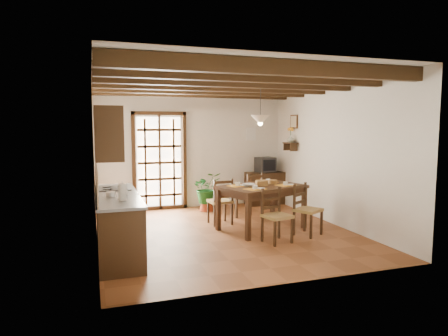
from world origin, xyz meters
name	(u,v)px	position (x,y,z in m)	size (l,w,h in m)	color
ground_plane	(226,233)	(0.00, 0.00, 0.00)	(5.00, 5.00, 0.00)	brown
room_shell	(226,133)	(0.00, 0.00, 1.82)	(4.52, 5.02, 2.81)	silver
ceiling_beams	(226,84)	(0.00, 0.00, 2.69)	(4.50, 4.34, 0.20)	black
french_door	(160,159)	(-0.80, 2.45, 1.18)	(1.26, 0.11, 2.32)	white
kitchen_counter	(117,223)	(-1.96, -0.60, 0.47)	(0.64, 2.25, 1.38)	black
upper_cabinet	(108,134)	(-2.08, -1.30, 1.85)	(0.35, 0.80, 0.70)	black
range_hood	(107,139)	(-2.05, -0.05, 1.73)	(0.38, 0.60, 0.54)	white
counter_items	(116,191)	(-1.95, -0.51, 0.96)	(0.50, 1.43, 0.25)	black
dining_table	(262,191)	(0.72, 0.02, 0.73)	(1.78, 1.43, 0.84)	#392112
chair_near_left	(277,226)	(0.61, -0.85, 0.29)	(0.50, 0.48, 0.91)	#A07C44
chair_near_right	(307,219)	(1.34, -0.60, 0.29)	(0.57, 0.56, 0.92)	#A07C44
chair_far_left	(220,210)	(0.10, 0.64, 0.29)	(0.46, 0.44, 0.93)	#A07C44
chair_far_right	(250,204)	(0.83, 0.89, 0.31)	(0.56, 0.55, 0.98)	#A07C44
table_setting	(262,179)	(0.72, 0.02, 0.95)	(1.12, 0.75, 0.10)	orange
table_bowl	(249,185)	(0.45, -0.02, 0.86)	(0.22, 0.22, 0.05)	white
sideboard	(265,188)	(1.78, 2.23, 0.40)	(0.95, 0.43, 0.81)	black
crt_tv	(265,165)	(1.78, 2.22, 1.00)	(0.47, 0.44, 0.36)	black
fuse_box	(251,134)	(1.50, 2.48, 1.75)	(0.25, 0.03, 0.32)	white
plant_pot	(206,206)	(0.18, 1.93, 0.11)	(0.33, 0.33, 0.20)	maroon
potted_plant	(206,186)	(0.18, 1.93, 0.57)	(1.67, 1.43, 1.86)	#144C19
wall_shelf	(290,145)	(2.14, 1.60, 1.51)	(0.20, 0.42, 0.20)	black
shelf_vase	(290,139)	(2.14, 1.60, 1.65)	(0.15, 0.15, 0.15)	#B2BFB2
shelf_flowers	(291,130)	(2.14, 1.60, 1.86)	(0.14, 0.14, 0.36)	orange
framed_picture	(294,122)	(2.22, 1.60, 2.05)	(0.03, 0.32, 0.32)	brown
pendant_lamp	(260,119)	(0.72, 0.12, 2.08)	(0.36, 0.36, 0.84)	black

